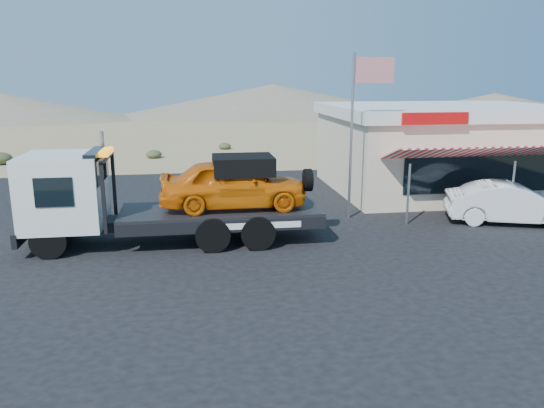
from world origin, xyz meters
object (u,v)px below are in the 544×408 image
at_px(jerky_store, 443,147).
at_px(flagpole, 358,117).
at_px(tow_truck, 167,193).
at_px(white_sedan, 511,203).

distance_m(jerky_store, flagpole, 7.36).
relative_size(jerky_store, flagpole, 1.73).
distance_m(tow_truck, white_sedan, 12.17).
bearing_deg(white_sedan, flagpole, 91.95).
bearing_deg(jerky_store, flagpole, -141.21).
height_order(tow_truck, jerky_store, jerky_store).
distance_m(tow_truck, jerky_store, 14.00).
bearing_deg(white_sedan, jerky_store, 16.16).
xyz_separation_m(jerky_store, flagpole, (-5.57, -4.47, 1.77)).
relative_size(tow_truck, white_sedan, 2.03).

